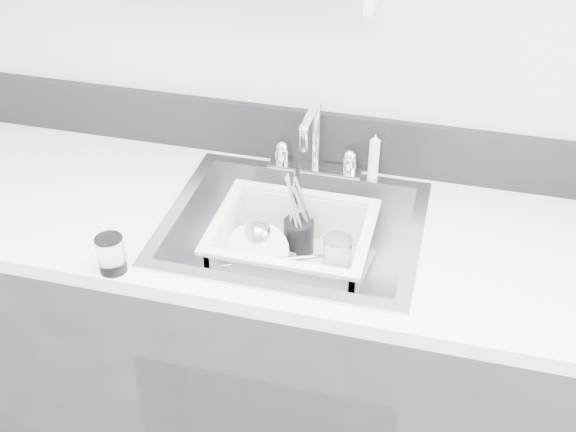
# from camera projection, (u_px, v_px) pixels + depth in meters

# --- Properties ---
(room_shell) EXTENTS (3.50, 3.00, 2.60)m
(room_shell) POSITION_uv_depth(u_px,v_px,m) (102.00, 79.00, 0.73)
(room_shell) COLOR silver
(room_shell) RESTS_ON ground
(counter_run) EXTENTS (3.20, 0.62, 0.92)m
(counter_run) POSITION_uv_depth(u_px,v_px,m) (292.00, 352.00, 2.08)
(counter_run) COLOR #29292D
(counter_run) RESTS_ON ground
(backsplash) EXTENTS (3.20, 0.02, 0.16)m
(backsplash) POSITION_uv_depth(u_px,v_px,m) (319.00, 138.00, 1.99)
(backsplash) COLOR black
(backsplash) RESTS_ON counter_run
(sink) EXTENTS (0.64, 0.52, 0.20)m
(sink) POSITION_uv_depth(u_px,v_px,m) (293.00, 252.00, 1.86)
(sink) COLOR silver
(sink) RESTS_ON counter_run
(faucet) EXTENTS (0.26, 0.18, 0.23)m
(faucet) POSITION_uv_depth(u_px,v_px,m) (315.00, 154.00, 1.96)
(faucet) COLOR silver
(faucet) RESTS_ON counter_run
(side_sprayer) EXTENTS (0.03, 0.03, 0.14)m
(side_sprayer) POSITION_uv_depth(u_px,v_px,m) (374.00, 157.00, 1.93)
(side_sprayer) COLOR white
(side_sprayer) RESTS_ON counter_run
(wash_tub) EXTENTS (0.44, 0.38, 0.16)m
(wash_tub) POSITION_uv_depth(u_px,v_px,m) (292.00, 249.00, 1.87)
(wash_tub) COLOR white
(wash_tub) RESTS_ON sink
(plate_stack) EXTENTS (0.23, 0.22, 0.09)m
(plate_stack) POSITION_uv_depth(u_px,v_px,m) (257.00, 261.00, 1.89)
(plate_stack) COLOR white
(plate_stack) RESTS_ON wash_tub
(utensil_cup) EXTENTS (0.08, 0.08, 0.27)m
(utensil_cup) POSITION_uv_depth(u_px,v_px,m) (299.00, 234.00, 1.93)
(utensil_cup) COLOR black
(utensil_cup) RESTS_ON wash_tub
(ladle) EXTENTS (0.27, 0.32, 0.09)m
(ladle) POSITION_uv_depth(u_px,v_px,m) (268.00, 258.00, 1.87)
(ladle) COLOR silver
(ladle) RESTS_ON wash_tub
(tumbler_in_tub) EXTENTS (0.09, 0.09, 0.11)m
(tumbler_in_tub) POSITION_uv_depth(u_px,v_px,m) (337.00, 256.00, 1.86)
(tumbler_in_tub) COLOR white
(tumbler_in_tub) RESTS_ON wash_tub
(tumbler_counter) EXTENTS (0.07, 0.07, 0.09)m
(tumbler_counter) POSITION_uv_depth(u_px,v_px,m) (111.00, 254.00, 1.64)
(tumbler_counter) COLOR white
(tumbler_counter) RESTS_ON counter_run
(bowl_small) EXTENTS (0.13, 0.13, 0.03)m
(bowl_small) POSITION_uv_depth(u_px,v_px,m) (318.00, 289.00, 1.81)
(bowl_small) COLOR white
(bowl_small) RESTS_ON wash_tub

